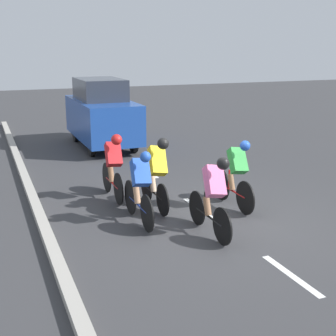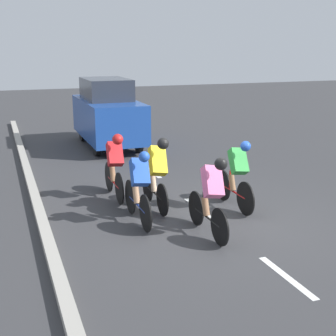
# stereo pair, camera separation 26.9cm
# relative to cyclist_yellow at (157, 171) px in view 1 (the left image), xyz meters

# --- Properties ---
(ground_plane) EXTENTS (60.00, 60.00, 0.00)m
(ground_plane) POSITION_rel_cyclist_yellow_xyz_m (-0.84, 0.98, -0.83)
(ground_plane) COLOR #38383A
(lane_stripe_near) EXTENTS (0.12, 1.40, 0.01)m
(lane_stripe_near) POSITION_rel_cyclist_yellow_xyz_m (-0.84, 3.48, -0.83)
(lane_stripe_near) COLOR white
(lane_stripe_near) RESTS_ON ground
(lane_stripe_mid) EXTENTS (0.12, 1.40, 0.01)m
(lane_stripe_mid) POSITION_rel_cyclist_yellow_xyz_m (-0.84, 0.28, -0.83)
(lane_stripe_mid) COLOR white
(lane_stripe_mid) RESTS_ON ground
(lane_stripe_far) EXTENTS (0.12, 1.40, 0.01)m
(lane_stripe_far) POSITION_rel_cyclist_yellow_xyz_m (-0.84, -2.92, -0.83)
(lane_stripe_far) COLOR white
(lane_stripe_far) RESTS_ON ground
(curb) EXTENTS (0.20, 25.63, 0.14)m
(curb) POSITION_rel_cyclist_yellow_xyz_m (2.36, 0.28, -0.76)
(curb) COLOR #A8A399
(curb) RESTS_ON ground
(cyclist_yellow) EXTENTS (0.40, 1.64, 1.56)m
(cyclist_yellow) POSITION_rel_cyclist_yellow_xyz_m (0.00, 0.00, 0.00)
(cyclist_yellow) COLOR black
(cyclist_yellow) RESTS_ON ground
(cyclist_green) EXTENTS (0.38, 1.70, 1.49)m
(cyclist_green) POSITION_rel_cyclist_yellow_xyz_m (-1.57, 0.52, -0.06)
(cyclist_green) COLOR black
(cyclist_green) RESTS_ON ground
(cyclist_blue) EXTENTS (0.37, 1.73, 1.47)m
(cyclist_blue) POSITION_rel_cyclist_yellow_xyz_m (0.58, 0.62, -0.08)
(cyclist_blue) COLOR black
(cyclist_blue) RESTS_ON ground
(cyclist_red) EXTENTS (0.36, 1.68, 1.51)m
(cyclist_red) POSITION_rel_cyclist_yellow_xyz_m (0.65, -0.99, -0.04)
(cyclist_red) COLOR black
(cyclist_red) RESTS_ON ground
(cyclist_pink) EXTENTS (0.40, 1.67, 1.51)m
(cyclist_pink) POSITION_rel_cyclist_yellow_xyz_m (-0.43, 1.68, -0.04)
(cyclist_pink) COLOR black
(cyclist_pink) RESTS_ON ground
(support_car) EXTENTS (1.70, 4.05, 2.26)m
(support_car) POSITION_rel_cyclist_yellow_xyz_m (-0.50, -6.57, 0.29)
(support_car) COLOR black
(support_car) RESTS_ON ground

